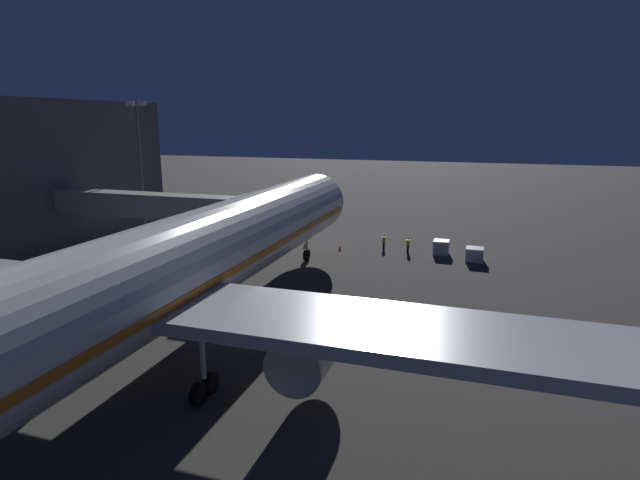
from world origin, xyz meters
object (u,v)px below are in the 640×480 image
at_px(apron_floodlight_mast, 140,158).
at_px(ground_crew_near_nose_gear, 408,244).
at_px(jet_bridge, 172,207).
at_px(baggage_container_near_belt, 475,254).
at_px(traffic_cone_nose_port, 340,248).
at_px(traffic_cone_nose_starboard, 305,245).
at_px(ground_crew_marshaller_fwd, 384,241).
at_px(baggage_container_far_row, 441,247).
at_px(airliner_at_gate, 150,281).

bearing_deg(apron_floodlight_mast, ground_crew_near_nose_gear, -179.62).
height_order(jet_bridge, baggage_container_near_belt, jet_bridge).
height_order(baggage_container_near_belt, traffic_cone_nose_port, baggage_container_near_belt).
bearing_deg(jet_bridge, traffic_cone_nose_port, -147.71).
xyz_separation_m(baggage_container_near_belt, traffic_cone_nose_starboard, (19.56, -0.15, -0.47)).
distance_m(jet_bridge, baggage_container_near_belt, 32.84).
bearing_deg(ground_crew_marshaller_fwd, baggage_container_far_row, 175.77).
height_order(airliner_at_gate, baggage_container_near_belt, airliner_at_gate).
bearing_deg(traffic_cone_nose_port, baggage_container_near_belt, 179.45).
relative_size(airliner_at_gate, baggage_container_near_belt, 36.48).
distance_m(airliner_at_gate, traffic_cone_nose_starboard, 33.06).
bearing_deg(jet_bridge, ground_crew_near_nose_gear, -154.20).
bearing_deg(airliner_at_gate, ground_crew_near_nose_gear, -106.33).
height_order(ground_crew_near_nose_gear, traffic_cone_nose_starboard, ground_crew_near_nose_gear).
xyz_separation_m(jet_bridge, ground_crew_marshaller_fwd, (-20.48, -12.32, -5.01)).
bearing_deg(traffic_cone_nose_port, traffic_cone_nose_starboard, 0.00).
xyz_separation_m(apron_floodlight_mast, baggage_container_near_belt, (-42.86, 1.31, -9.32)).
height_order(airliner_at_gate, traffic_cone_nose_starboard, airliner_at_gate).
xyz_separation_m(ground_crew_marshaller_fwd, traffic_cone_nose_port, (4.73, 2.36, -0.65)).
height_order(apron_floodlight_mast, baggage_container_far_row, apron_floodlight_mast).
height_order(traffic_cone_nose_port, traffic_cone_nose_starboard, same).
distance_m(jet_bridge, ground_crew_near_nose_gear, 26.55).
relative_size(baggage_container_near_belt, ground_crew_near_nose_gear, 1.05).
bearing_deg(traffic_cone_nose_port, ground_crew_near_nose_gear, -169.73).
bearing_deg(baggage_container_far_row, airliner_at_gate, 68.35).
xyz_separation_m(baggage_container_near_belt, traffic_cone_nose_port, (15.16, -0.15, -0.47)).
relative_size(jet_bridge, traffic_cone_nose_starboard, 46.61).
bearing_deg(baggage_container_near_belt, traffic_cone_nose_starboard, -0.43).
bearing_deg(ground_crew_near_nose_gear, ground_crew_marshaller_fwd, -17.78).
relative_size(apron_floodlight_mast, ground_crew_near_nose_gear, 9.78).
xyz_separation_m(baggage_container_near_belt, ground_crew_marshaller_fwd, (10.42, -2.51, 0.19)).
distance_m(baggage_container_near_belt, traffic_cone_nose_port, 15.17).
bearing_deg(traffic_cone_nose_starboard, jet_bridge, 41.25).
distance_m(apron_floodlight_mast, ground_crew_marshaller_fwd, 33.72).
distance_m(jet_bridge, traffic_cone_nose_port, 19.47).
bearing_deg(baggage_container_near_belt, ground_crew_marshaller_fwd, -13.54).
xyz_separation_m(apron_floodlight_mast, traffic_cone_nose_port, (-27.70, 1.17, -9.78)).
xyz_separation_m(airliner_at_gate, baggage_container_near_belt, (-17.36, -32.37, -5.10)).
height_order(apron_floodlight_mast, ground_crew_marshaller_fwd, apron_floodlight_mast).
distance_m(baggage_container_near_belt, traffic_cone_nose_starboard, 19.56).
xyz_separation_m(airliner_at_gate, ground_crew_near_nose_gear, (-9.94, -33.92, -4.87)).
height_order(ground_crew_near_nose_gear, ground_crew_marshaller_fwd, ground_crew_near_nose_gear).
xyz_separation_m(apron_floodlight_mast, traffic_cone_nose_starboard, (-23.30, 1.17, -9.78)).
relative_size(apron_floodlight_mast, baggage_container_near_belt, 9.29).
relative_size(baggage_container_far_row, traffic_cone_nose_starboard, 3.16).
bearing_deg(baggage_container_far_row, baggage_container_near_belt, 151.51).
bearing_deg(jet_bridge, apron_floodlight_mast, -42.92).
xyz_separation_m(airliner_at_gate, baggage_container_far_row, (-13.65, -34.38, -5.05)).
bearing_deg(baggage_container_far_row, traffic_cone_nose_port, 9.27).
bearing_deg(ground_crew_near_nose_gear, apron_floodlight_mast, 0.38).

